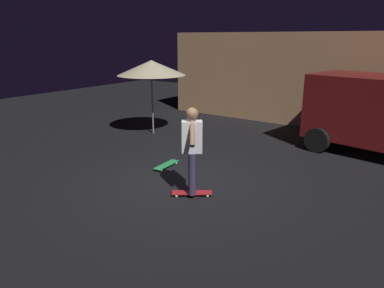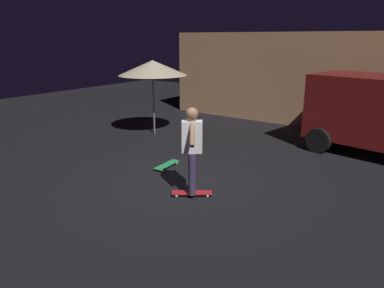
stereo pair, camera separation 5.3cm
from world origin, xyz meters
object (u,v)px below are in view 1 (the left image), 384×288
Objects in this scene: skateboard_spare at (166,165)px; skateboard_ridden at (192,193)px; skater at (192,145)px; patio_umbrella at (151,68)px.

skateboard_ridden is at bearing -33.85° from skateboard_spare.
skater reaches higher than skateboard_ridden.
patio_umbrella reaches higher than skater.
skater is (1.43, -0.96, 0.98)m from skateboard_spare.
skater is (3.76, -3.16, -1.04)m from patio_umbrella.
patio_umbrella is 3.07× the size of skateboard_ridden.
skateboard_ridden and skateboard_spare have the same top height.
patio_umbrella is at bearing 136.72° from skateboard_spare.
patio_umbrella is 1.38× the size of skater.
patio_umbrella is 2.90× the size of skateboard_spare.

